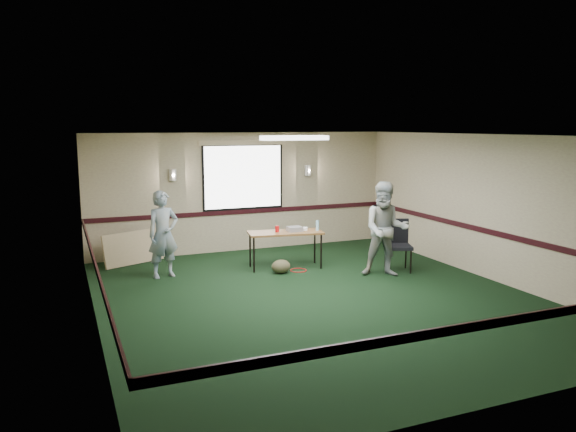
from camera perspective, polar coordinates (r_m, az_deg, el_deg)
name	(u,v)px	position (r m, az deg, el deg)	size (l,w,h in m)	color
ground	(318,298)	(9.50, 3.02, -8.34)	(8.00, 8.00, 0.00)	black
room_shell	(272,191)	(11.09, -1.63, 2.57)	(8.00, 8.02, 8.00)	tan
folding_table	(285,234)	(11.30, -0.27, -1.87)	(1.56, 0.83, 0.74)	brown
projector	(295,229)	(11.32, 0.67, -1.33)	(0.29, 0.24, 0.10)	gray
game_console	(302,229)	(11.47, 1.45, -1.30)	(0.21, 0.17, 0.05)	white
red_cup	(277,229)	(11.25, -1.11, -1.32)	(0.08, 0.08, 0.12)	red
water_bottle	(317,225)	(11.41, 3.00, -0.96)	(0.06, 0.06, 0.21)	#96D8F5
duffel_bag	(281,266)	(11.00, -0.72, -5.15)	(0.38, 0.29, 0.27)	#464528
cable_coil	(298,270)	(11.21, 1.07, -5.53)	(0.33, 0.33, 0.02)	red
folded_table	(133,248)	(12.12, -15.45, -3.13)	(1.33, 0.06, 0.69)	tan
conference_chair	(397,241)	(11.38, 11.04, -2.47)	(0.64, 0.66, 1.01)	black
person_left	(163,234)	(10.84, -12.56, -1.83)	(0.60, 0.40, 1.65)	#426793
person_right	(386,229)	(10.82, 9.90, -1.34)	(0.88, 0.69, 1.81)	#7594B6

